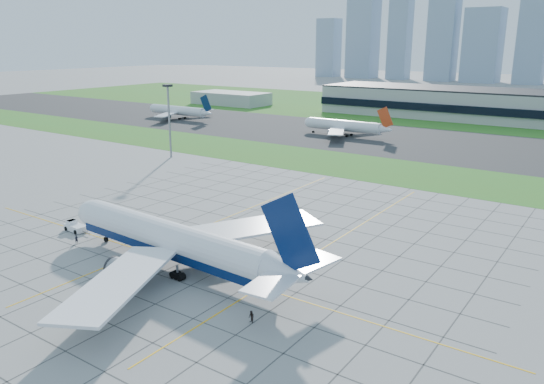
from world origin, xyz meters
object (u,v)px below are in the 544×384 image
object	(u,v)px
crew_near	(77,239)
distant_jet_1	(345,126)
airliner	(173,241)
pushback_tug	(75,227)
crew_far	(251,317)
distant_jet_0	(179,111)
light_mast	(169,112)

from	to	relation	value
crew_near	distant_jet_1	distance (m)	148.36
airliner	pushback_tug	size ratio (longest dim) A/B	7.53
pushback_tug	crew_far	world-z (taller)	pushback_tug
airliner	crew_far	xyz separation A→B (m)	(23.71, -8.04, -4.12)
crew_near	distant_jet_0	xyz separation A→B (m)	(-113.83, 145.61, 3.63)
pushback_tug	crew_near	bearing A→B (deg)	-30.19
distant_jet_0	distant_jet_1	distance (m)	98.63
pushback_tug	crew_far	distance (m)	55.91
crew_near	distant_jet_1	world-z (taller)	distant_jet_1
light_mast	distant_jet_1	size ratio (longest dim) A/B	0.60
distant_jet_0	light_mast	bearing A→B (deg)	-47.16
crew_near	distant_jet_1	size ratio (longest dim) A/B	0.04
distant_jet_0	crew_near	bearing A→B (deg)	-51.98
light_mast	airliner	bearing A→B (deg)	-44.56
crew_near	pushback_tug	bearing A→B (deg)	83.96
pushback_tug	distant_jet_0	xyz separation A→B (m)	(-107.16, 141.23, 3.51)
crew_near	distant_jet_0	world-z (taller)	distant_jet_0
light_mast	distant_jet_0	xyz separation A→B (m)	(-68.46, 73.83, -11.69)
distant_jet_0	distant_jet_1	size ratio (longest dim) A/B	1.00
airliner	crew_near	xyz separation A→B (m)	(-24.70, -2.79, -4.22)
crew_near	crew_far	xyz separation A→B (m)	(48.41, -5.25, 0.09)
pushback_tug	crew_far	size ratio (longest dim) A/B	4.17
crew_near	distant_jet_0	size ratio (longest dim) A/B	0.04
light_mast	distant_jet_1	bearing A→B (deg)	68.30
crew_near	crew_far	world-z (taller)	crew_far
pushback_tug	crew_far	bearing A→B (deg)	-6.80
pushback_tug	distant_jet_0	bearing A→B (deg)	130.31
crew_near	distant_jet_0	bearing A→B (deg)	65.29
crew_far	distant_jet_1	xyz separation A→B (m)	(-63.63, 152.78, 3.54)
pushback_tug	distant_jet_0	world-z (taller)	distant_jet_0
light_mast	crew_near	size ratio (longest dim) A/B	14.93
pushback_tug	light_mast	bearing A→B (deg)	122.98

